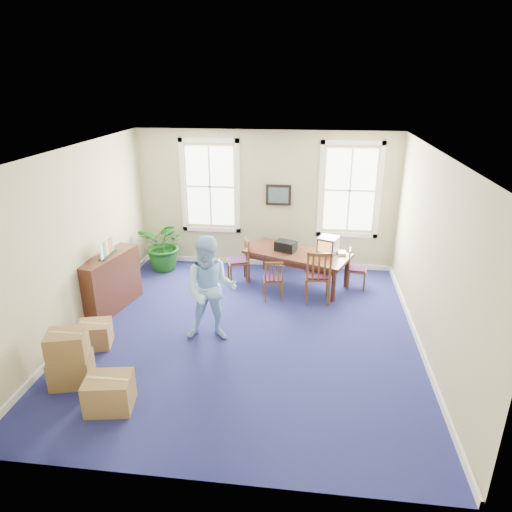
# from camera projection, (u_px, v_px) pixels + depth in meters

# --- Properties ---
(floor) EXTENTS (6.50, 6.50, 0.00)m
(floor) POSITION_uv_depth(u_px,v_px,m) (246.00, 333.00, 8.16)
(floor) COLOR navy
(floor) RESTS_ON ground
(ceiling) EXTENTS (6.50, 6.50, 0.00)m
(ceiling) POSITION_uv_depth(u_px,v_px,m) (245.00, 152.00, 6.99)
(ceiling) COLOR white
(ceiling) RESTS_ON ground
(wall_back) EXTENTS (6.50, 0.00, 6.50)m
(wall_back) POSITION_uv_depth(u_px,v_px,m) (266.00, 200.00, 10.58)
(wall_back) COLOR tan
(wall_back) RESTS_ON ground
(wall_front) EXTENTS (6.50, 0.00, 6.50)m
(wall_front) POSITION_uv_depth(u_px,v_px,m) (199.00, 362.00, 4.58)
(wall_front) COLOR tan
(wall_front) RESTS_ON ground
(wall_left) EXTENTS (0.00, 6.50, 6.50)m
(wall_left) POSITION_uv_depth(u_px,v_px,m) (75.00, 242.00, 7.92)
(wall_left) COLOR tan
(wall_left) RESTS_ON ground
(wall_right) EXTENTS (0.00, 6.50, 6.50)m
(wall_right) POSITION_uv_depth(u_px,v_px,m) (432.00, 257.00, 7.24)
(wall_right) COLOR tan
(wall_right) RESTS_ON ground
(baseboard_back) EXTENTS (6.00, 0.04, 0.12)m
(baseboard_back) POSITION_uv_depth(u_px,v_px,m) (265.00, 262.00, 11.12)
(baseboard_back) COLOR white
(baseboard_back) RESTS_ON ground
(baseboard_left) EXTENTS (0.04, 6.50, 0.12)m
(baseboard_left) POSITION_uv_depth(u_px,v_px,m) (89.00, 320.00, 8.48)
(baseboard_left) COLOR white
(baseboard_left) RESTS_ON ground
(baseboard_right) EXTENTS (0.04, 6.50, 0.12)m
(baseboard_right) POSITION_uv_depth(u_px,v_px,m) (418.00, 341.00, 7.80)
(baseboard_right) COLOR white
(baseboard_right) RESTS_ON ground
(window_left) EXTENTS (1.40, 0.12, 2.20)m
(window_left) POSITION_uv_depth(u_px,v_px,m) (210.00, 186.00, 10.60)
(window_left) COLOR white
(window_left) RESTS_ON ground
(window_right) EXTENTS (1.40, 0.12, 2.20)m
(window_right) POSITION_uv_depth(u_px,v_px,m) (350.00, 190.00, 10.24)
(window_right) COLOR white
(window_right) RESTS_ON ground
(wall_picture) EXTENTS (0.58, 0.06, 0.48)m
(wall_picture) POSITION_uv_depth(u_px,v_px,m) (279.00, 195.00, 10.45)
(wall_picture) COLOR black
(wall_picture) RESTS_ON ground
(conference_table) EXTENTS (2.42, 1.76, 0.75)m
(conference_table) POSITION_uv_depth(u_px,v_px,m) (297.00, 268.00, 9.97)
(conference_table) COLOR #4A2417
(conference_table) RESTS_ON ground
(crt_tv) EXTENTS (0.52, 0.54, 0.36)m
(crt_tv) POSITION_uv_depth(u_px,v_px,m) (328.00, 245.00, 9.74)
(crt_tv) COLOR #B7B7BC
(crt_tv) RESTS_ON conference_table
(game_console) EXTENTS (0.18, 0.22, 0.05)m
(game_console) POSITION_uv_depth(u_px,v_px,m) (342.00, 253.00, 9.71)
(game_console) COLOR white
(game_console) RESTS_ON conference_table
(equipment_bag) EXTENTS (0.51, 0.43, 0.22)m
(equipment_bag) POSITION_uv_depth(u_px,v_px,m) (286.00, 246.00, 9.87)
(equipment_bag) COLOR black
(equipment_bag) RESTS_ON conference_table
(chair_near_left) EXTENTS (0.45, 0.45, 0.87)m
(chair_near_left) POSITION_uv_depth(u_px,v_px,m) (273.00, 279.00, 9.30)
(chair_near_left) COLOR brown
(chair_near_left) RESTS_ON ground
(chair_near_right) EXTENTS (0.53, 0.53, 1.13)m
(chair_near_right) POSITION_uv_depth(u_px,v_px,m) (318.00, 275.00, 9.15)
(chair_near_right) COLOR brown
(chair_near_right) RESTS_ON ground
(chair_end_left) EXTENTS (0.56, 0.56, 0.98)m
(chair_end_left) POSITION_uv_depth(u_px,v_px,m) (238.00, 261.00, 10.07)
(chair_end_left) COLOR brown
(chair_end_left) RESTS_ON ground
(chair_end_right) EXTENTS (0.43, 0.43, 0.86)m
(chair_end_right) POSITION_uv_depth(u_px,v_px,m) (357.00, 269.00, 9.80)
(chair_end_right) COLOR brown
(chair_end_right) RESTS_ON ground
(man) EXTENTS (0.97, 0.79, 1.87)m
(man) POSITION_uv_depth(u_px,v_px,m) (211.00, 290.00, 7.67)
(man) COLOR #9ECBFF
(man) RESTS_ON ground
(credenza) EXTENTS (0.72, 1.51, 1.14)m
(credenza) POSITION_uv_depth(u_px,v_px,m) (110.00, 282.00, 8.83)
(credenza) COLOR #4A2417
(credenza) RESTS_ON ground
(brochure_rack) EXTENTS (0.24, 0.73, 0.32)m
(brochure_rack) POSITION_uv_depth(u_px,v_px,m) (107.00, 247.00, 8.56)
(brochure_rack) COLOR #99999E
(brochure_rack) RESTS_ON credenza
(potted_plant) EXTENTS (1.28, 1.17, 1.25)m
(potted_plant) POSITION_uv_depth(u_px,v_px,m) (165.00, 244.00, 10.65)
(potted_plant) COLOR #134E13
(potted_plant) RESTS_ON ground
(cardboard_boxes) EXTENTS (1.91, 1.91, 0.90)m
(cardboard_boxes) POSITION_uv_depth(u_px,v_px,m) (87.00, 354.00, 6.75)
(cardboard_boxes) COLOR olive
(cardboard_boxes) RESTS_ON ground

